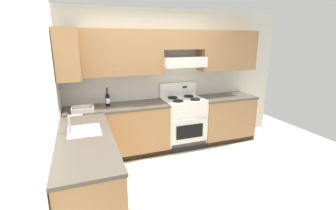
{
  "coord_description": "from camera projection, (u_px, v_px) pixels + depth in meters",
  "views": [
    {
      "loc": [
        -1.25,
        -2.78,
        2.01
      ],
      "look_at": [
        0.05,
        0.7,
        1.0
      ],
      "focal_mm": 25.75,
      "sensor_mm": 36.0,
      "label": 1
    }
  ],
  "objects": [
    {
      "name": "wall_back",
      "position": [
        170.0,
        68.0,
        4.59
      ],
      "size": [
        4.68,
        0.57,
        2.55
      ],
      "color": "silver",
      "rests_on": "ground_plane"
    },
    {
      "name": "bowl",
      "position": [
        83.0,
        109.0,
        3.85
      ],
      "size": [
        0.34,
        0.27,
        0.07
      ],
      "color": "white",
      "rests_on": "counter_back_run"
    },
    {
      "name": "wine_bottle",
      "position": [
        108.0,
        99.0,
        4.1
      ],
      "size": [
        0.07,
        0.08,
        0.32
      ],
      "color": "black",
      "rests_on": "counter_back_run"
    },
    {
      "name": "wall_left",
      "position": [
        49.0,
        100.0,
        2.78
      ],
      "size": [
        0.47,
        4.0,
        2.55
      ],
      "color": "silver",
      "rests_on": "ground_plane"
    },
    {
      "name": "counter_back_run",
      "position": [
        164.0,
        125.0,
        4.52
      ],
      "size": [
        3.6,
        0.65,
        0.91
      ],
      "color": "#A87A4C",
      "rests_on": "ground_plane"
    },
    {
      "name": "ground_plane",
      "position": [
        182.0,
        184.0,
        3.46
      ],
      "size": [
        7.04,
        7.04,
        0.0
      ],
      "primitive_type": "plane",
      "color": "beige"
    },
    {
      "name": "stove",
      "position": [
        183.0,
        122.0,
        4.66
      ],
      "size": [
        0.76,
        0.62,
        1.2
      ],
      "color": "white",
      "rests_on": "ground_plane"
    },
    {
      "name": "counter_left_run",
      "position": [
        88.0,
        172.0,
        2.92
      ],
      "size": [
        0.63,
        1.91,
        1.13
      ],
      "color": "#A87A4C",
      "rests_on": "ground_plane"
    }
  ]
}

